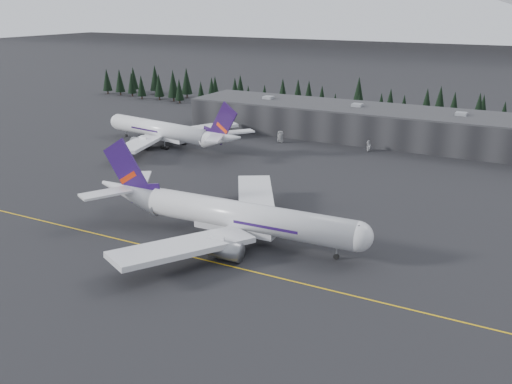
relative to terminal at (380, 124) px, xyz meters
The scene contains 8 objects.
ground 125.16m from the terminal, 90.00° to the right, with size 1400.00×1400.00×0.00m, color black.
taxiline 127.16m from the terminal, 90.00° to the right, with size 400.00×0.40×0.02m, color gold.
terminal is the anchor object (origin of this frame).
treeline 37.02m from the terminal, 90.00° to the left, with size 360.00×20.00×15.00m, color black.
jet_main 114.27m from the terminal, 91.65° to the right, with size 71.29×65.74×20.95m.
jet_parked 82.56m from the terminal, 144.47° to the right, with size 67.47×61.82×19.95m.
gse_vehicle_a 40.53m from the terminal, 145.29° to the right, with size 2.15×4.66×1.30m, color #B8B8BA.
gse_vehicle_b 20.76m from the terminal, 84.74° to the right, with size 1.63×4.06×1.38m, color silver.
Camera 1 is at (61.28, -94.81, 52.65)m, focal length 40.00 mm.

